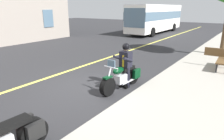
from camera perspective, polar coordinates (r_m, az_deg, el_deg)
name	(u,v)px	position (r m, az deg, el deg)	size (l,w,h in m)	color
ground_plane	(84,87)	(7.99, -8.15, -4.69)	(80.00, 80.00, 0.00)	#28282B
sidewalk_curb	(206,120)	(6.12, 25.32, -12.79)	(60.00, 5.00, 0.15)	#9E998E
lane_center_stripe	(51,77)	(9.40, -17.12, -1.86)	(60.00, 0.16, 0.01)	#E5DB4C
motorcycle_main	(122,77)	(7.59, 2.96, -2.09)	(2.22, 0.70, 1.26)	black
rider_main	(125,61)	(7.57, 3.87, 2.46)	(0.65, 0.58, 1.74)	black
bus_far	(156,17)	(25.59, 12.48, 14.53)	(11.05, 2.70, 3.30)	white
bench_sidewalk	(224,57)	(10.93, 29.35, 3.16)	(1.82, 1.80, 0.95)	brown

